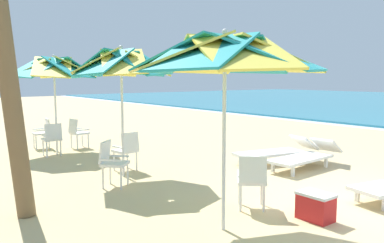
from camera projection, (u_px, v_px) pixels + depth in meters
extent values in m
plane|color=#D3B784|center=(362.00, 203.00, 6.37)|extent=(80.00, 80.00, 0.00)
cylinder|color=silver|center=(224.00, 149.00, 5.13)|extent=(0.05, 0.05, 2.21)
cube|color=teal|center=(271.00, 52.00, 4.69)|extent=(1.43, 1.35, 0.50)
cube|color=#EFDB4C|center=(268.00, 55.00, 5.15)|extent=(1.34, 1.44, 0.50)
cube|color=teal|center=(243.00, 56.00, 5.52)|extent=(1.35, 1.43, 0.50)
cube|color=#EFDB4C|center=(210.00, 56.00, 5.58)|extent=(1.44, 1.34, 0.50)
cube|color=teal|center=(184.00, 55.00, 5.29)|extent=(1.43, 1.35, 0.50)
cube|color=#EFDB4C|center=(179.00, 53.00, 4.83)|extent=(1.34, 1.44, 0.50)
cube|color=teal|center=(202.00, 51.00, 4.47)|extent=(1.35, 1.43, 0.50)
cube|color=#EFDB4C|center=(243.00, 51.00, 4.41)|extent=(1.44, 1.34, 0.50)
sphere|color=silver|center=(225.00, 32.00, 4.96)|extent=(0.08, 0.08, 0.08)
cube|color=white|center=(252.00, 181.00, 6.08)|extent=(0.62, 0.62, 0.05)
cube|color=white|center=(253.00, 170.00, 5.86)|extent=(0.35, 0.37, 0.40)
cube|color=white|center=(239.00, 174.00, 6.08)|extent=(0.32, 0.30, 0.03)
cube|color=white|center=(265.00, 174.00, 6.05)|extent=(0.32, 0.30, 0.03)
cylinder|color=white|center=(240.00, 192.00, 6.29)|extent=(0.04, 0.04, 0.41)
cylinder|color=white|center=(261.00, 192.00, 6.27)|extent=(0.04, 0.04, 0.41)
cylinder|color=white|center=(241.00, 198.00, 5.95)|extent=(0.04, 0.04, 0.41)
cylinder|color=white|center=(264.00, 199.00, 5.92)|extent=(0.04, 0.04, 0.41)
cylinder|color=silver|center=(123.00, 125.00, 7.98)|extent=(0.05, 0.05, 2.17)
cube|color=teal|center=(142.00, 62.00, 7.58)|extent=(1.13, 1.11, 0.56)
cube|color=#EFDB4C|center=(146.00, 63.00, 7.97)|extent=(1.09, 1.18, 0.56)
cube|color=teal|center=(137.00, 64.00, 8.27)|extent=(1.11, 1.13, 0.56)
cube|color=#EFDB4C|center=(119.00, 64.00, 8.32)|extent=(1.18, 1.09, 0.56)
cube|color=teal|center=(102.00, 63.00, 8.08)|extent=(1.13, 1.11, 0.56)
cube|color=#EFDB4C|center=(95.00, 62.00, 7.70)|extent=(1.09, 1.18, 0.56)
cube|color=teal|center=(104.00, 62.00, 7.39)|extent=(1.11, 1.13, 0.56)
cube|color=#EFDB4C|center=(124.00, 62.00, 7.35)|extent=(1.18, 1.09, 0.56)
sphere|color=silver|center=(121.00, 47.00, 7.80)|extent=(0.08, 0.08, 0.08)
cube|color=white|center=(125.00, 151.00, 8.55)|extent=(0.49, 0.49, 0.05)
cube|color=white|center=(130.00, 142.00, 8.38)|extent=(0.14, 0.43, 0.40)
cube|color=white|center=(117.00, 147.00, 8.40)|extent=(0.40, 0.08, 0.03)
cube|color=white|center=(133.00, 145.00, 8.67)|extent=(0.40, 0.08, 0.03)
cylinder|color=white|center=(114.00, 161.00, 8.58)|extent=(0.04, 0.04, 0.41)
cylinder|color=white|center=(127.00, 159.00, 8.82)|extent=(0.04, 0.04, 0.41)
cylinder|color=white|center=(123.00, 164.00, 8.33)|extent=(0.04, 0.04, 0.41)
cylinder|color=white|center=(137.00, 161.00, 8.57)|extent=(0.04, 0.04, 0.41)
cube|color=white|center=(115.00, 164.00, 7.27)|extent=(0.62, 0.62, 0.05)
cube|color=white|center=(105.00, 152.00, 7.28)|extent=(0.35, 0.38, 0.40)
cube|color=white|center=(119.00, 156.00, 7.45)|extent=(0.32, 0.29, 0.03)
cube|color=white|center=(111.00, 160.00, 7.06)|extent=(0.32, 0.29, 0.03)
cylinder|color=white|center=(128.00, 174.00, 7.43)|extent=(0.04, 0.04, 0.41)
cylinder|color=white|center=(121.00, 179.00, 7.09)|extent=(0.04, 0.04, 0.41)
cylinder|color=white|center=(110.00, 173.00, 7.50)|extent=(0.04, 0.04, 0.41)
cylinder|color=white|center=(103.00, 178.00, 7.15)|extent=(0.04, 0.04, 0.41)
cylinder|color=silver|center=(56.00, 113.00, 10.68)|extent=(0.05, 0.05, 2.13)
cube|color=teal|center=(69.00, 67.00, 10.25)|extent=(1.37, 1.26, 0.59)
cube|color=#EFDB4C|center=(76.00, 68.00, 10.69)|extent=(1.28, 1.31, 0.59)
cube|color=teal|center=(70.00, 68.00, 11.04)|extent=(1.26, 1.37, 0.59)
cube|color=#EFDB4C|center=(55.00, 68.00, 11.09)|extent=(1.31, 1.28, 0.59)
cube|color=teal|center=(39.00, 68.00, 10.82)|extent=(1.37, 1.26, 0.59)
cube|color=#EFDB4C|center=(31.00, 67.00, 10.38)|extent=(1.28, 1.31, 0.59)
cube|color=teal|center=(36.00, 67.00, 10.03)|extent=(1.26, 1.37, 0.59)
cube|color=#EFDB4C|center=(52.00, 67.00, 9.98)|extent=(1.31, 1.28, 0.59)
sphere|color=silver|center=(53.00, 56.00, 10.50)|extent=(0.08, 0.08, 0.08)
cube|color=white|center=(52.00, 139.00, 10.15)|extent=(0.46, 0.46, 0.05)
cube|color=white|center=(53.00, 132.00, 9.97)|extent=(0.12, 0.42, 0.40)
cube|color=white|center=(43.00, 136.00, 10.03)|extent=(0.40, 0.06, 0.03)
cube|color=white|center=(59.00, 134.00, 10.26)|extent=(0.40, 0.06, 0.03)
cylinder|color=white|center=(43.00, 148.00, 10.22)|extent=(0.04, 0.04, 0.41)
cylinder|color=white|center=(57.00, 146.00, 10.42)|extent=(0.04, 0.04, 0.41)
cylinder|color=white|center=(47.00, 150.00, 9.94)|extent=(0.04, 0.04, 0.41)
cylinder|color=white|center=(61.00, 148.00, 10.14)|extent=(0.04, 0.04, 0.41)
cube|color=white|center=(80.00, 133.00, 11.29)|extent=(0.49, 0.49, 0.05)
cube|color=white|center=(73.00, 126.00, 11.13)|extent=(0.43, 0.14, 0.40)
cube|color=white|center=(76.00, 129.00, 11.42)|extent=(0.08, 0.40, 0.03)
cube|color=white|center=(83.00, 130.00, 11.14)|extent=(0.08, 0.40, 0.03)
cylinder|color=white|center=(82.00, 140.00, 11.56)|extent=(0.04, 0.04, 0.41)
cylinder|color=white|center=(88.00, 141.00, 11.31)|extent=(0.04, 0.04, 0.41)
cylinder|color=white|center=(71.00, 141.00, 11.32)|extent=(0.04, 0.04, 0.41)
cylinder|color=white|center=(77.00, 142.00, 11.07)|extent=(0.04, 0.04, 0.41)
cube|color=white|center=(41.00, 133.00, 11.23)|extent=(0.48, 0.48, 0.05)
cube|color=white|center=(48.00, 125.00, 11.31)|extent=(0.43, 0.14, 0.40)
cube|color=white|center=(42.00, 130.00, 11.05)|extent=(0.08, 0.40, 0.03)
cube|color=white|center=(40.00, 129.00, 11.39)|extent=(0.08, 0.40, 0.03)
cylinder|color=white|center=(36.00, 143.00, 11.02)|extent=(0.04, 0.04, 0.41)
cylinder|color=white|center=(34.00, 141.00, 11.32)|extent=(0.04, 0.04, 0.41)
cylinder|color=white|center=(49.00, 142.00, 11.20)|extent=(0.04, 0.04, 0.41)
cylinder|color=white|center=(47.00, 140.00, 11.50)|extent=(0.04, 0.04, 0.41)
cube|color=white|center=(357.00, 195.00, 6.43)|extent=(0.06, 0.06, 0.22)
cube|color=white|center=(300.00, 159.00, 8.65)|extent=(0.71, 1.73, 0.06)
cube|color=white|center=(326.00, 145.00, 9.30)|extent=(0.63, 0.51, 0.36)
cube|color=white|center=(293.00, 171.00, 8.06)|extent=(0.06, 0.06, 0.22)
cube|color=white|center=(273.00, 167.00, 8.44)|extent=(0.06, 0.06, 0.22)
cube|color=white|center=(326.00, 163.00, 8.88)|extent=(0.06, 0.06, 0.22)
cube|color=white|center=(306.00, 159.00, 9.27)|extent=(0.06, 0.06, 0.22)
cube|color=white|center=(269.00, 153.00, 9.28)|extent=(1.01, 1.80, 0.06)
cube|color=white|center=(304.00, 142.00, 9.70)|extent=(0.70, 0.60, 0.36)
cube|color=white|center=(252.00, 163.00, 8.80)|extent=(0.06, 0.06, 0.22)
cube|color=white|center=(240.00, 159.00, 9.26)|extent=(0.06, 0.06, 0.22)
cube|color=white|center=(297.00, 159.00, 9.33)|extent=(0.06, 0.06, 0.22)
cube|color=white|center=(284.00, 155.00, 9.79)|extent=(0.06, 0.06, 0.22)
cylinder|color=brown|center=(2.00, 33.00, 5.36)|extent=(0.26, 0.67, 5.32)
cube|color=red|center=(315.00, 208.00, 5.60)|extent=(0.48, 0.32, 0.36)
cube|color=white|center=(316.00, 194.00, 5.57)|extent=(0.50, 0.34, 0.04)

